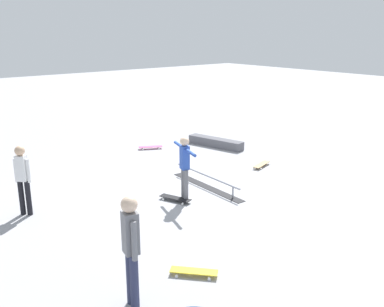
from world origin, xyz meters
name	(u,v)px	position (x,y,z in m)	size (l,w,h in m)	color
ground_plane	(197,183)	(0.00, 0.00, 0.00)	(60.00, 60.00, 0.00)	#9E9EA3
grind_rail	(207,182)	(-0.37, 0.00, 0.14)	(2.66, 0.34, 0.34)	black
skate_ledge	(216,142)	(2.46, -2.89, 0.15)	(2.09, 0.38, 0.29)	#595960
skater_main	(185,164)	(-0.74, 1.01, 0.92)	(1.24, 0.44, 1.58)	slate
skateboard_main	(175,198)	(-0.61, 1.21, 0.07)	(0.82, 0.47, 0.09)	black
bystander_grey_shirt	(131,246)	(-3.46, 4.15, 0.99)	(0.40, 0.25, 1.75)	#2D3351
bystander_white_shirt	(23,176)	(0.86, 4.23, 0.89)	(0.31, 0.30, 1.58)	black
loose_skateboard_natural	(262,164)	(-0.12, -2.40, 0.07)	(0.42, 0.82, 0.09)	tan
loose_skateboard_yellow	(194,271)	(-3.39, 2.92, 0.07)	(0.73, 0.68, 0.09)	yellow
loose_skateboard_pink	(151,147)	(3.64, -0.95, 0.07)	(0.54, 0.80, 0.09)	#E05993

